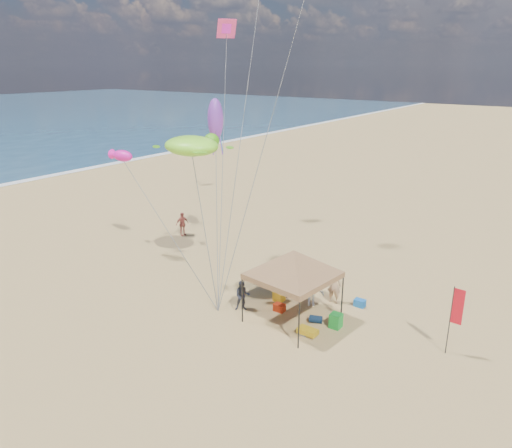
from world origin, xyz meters
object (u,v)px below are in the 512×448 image
object	(u,v)px
beach_cart	(308,331)
person_far_a	(182,224)
person_near_a	(334,285)
person_near_b	(242,296)
person_near_c	(312,288)
feather_flag	(456,311)
canopy_tent	(294,253)
cooler_red	(279,308)
cooler_blue	(360,303)
chair_green	(336,321)
chair_yellow	(279,294)

from	to	relation	value
beach_cart	person_far_a	xyz separation A→B (m)	(-14.00, 6.42, 0.65)
beach_cart	person_near_a	world-z (taller)	person_near_a
person_near_b	person_near_c	xyz separation A→B (m)	(2.54, 2.42, 0.17)
beach_cart	feather_flag	bearing A→B (deg)	21.17
canopy_tent	person_near_c	world-z (taller)	canopy_tent
person_near_a	canopy_tent	bearing A→B (deg)	66.11
cooler_red	person_near_c	bearing A→B (deg)	56.27
cooler_blue	person_near_b	world-z (taller)	person_near_b
cooler_red	person_near_c	world-z (taller)	person_near_c
canopy_tent	cooler_blue	xyz separation A→B (m)	(2.02, 3.21, -3.27)
person_near_c	person_far_a	world-z (taller)	person_near_c
cooler_blue	person_near_c	bearing A→B (deg)	-147.06
cooler_red	person_near_c	xyz separation A→B (m)	(0.97, 1.46, 0.75)
canopy_tent	person_near_c	distance (m)	3.15
canopy_tent	beach_cart	size ratio (longest dim) A/B	7.45
canopy_tent	cooler_blue	bearing A→B (deg)	57.85
feather_flag	person_near_c	xyz separation A→B (m)	(-6.91, 0.41, -1.13)
chair_green	person_far_a	bearing A→B (deg)	161.00
feather_flag	person_near_c	world-z (taller)	feather_flag
chair_yellow	person_far_a	world-z (taller)	person_far_a
chair_green	person_near_c	bearing A→B (deg)	148.35
cooler_blue	beach_cart	distance (m)	3.98
feather_flag	person_far_a	world-z (taller)	feather_flag
canopy_tent	cooler_blue	size ratio (longest dim) A/B	12.41
feather_flag	cooler_blue	size ratio (longest dim) A/B	5.77
beach_cart	person_near_c	bearing A→B (deg)	116.51
canopy_tent	chair_yellow	distance (m)	3.76
chair_green	person_near_b	bearing A→B (deg)	-165.48
cooler_blue	person_near_a	world-z (taller)	person_near_a
person_near_a	cooler_blue	bearing A→B (deg)	-174.23
canopy_tent	chair_green	world-z (taller)	canopy_tent
chair_yellow	person_near_c	bearing A→B (deg)	18.66
feather_flag	chair_yellow	xyz separation A→B (m)	(-8.51, -0.13, -1.73)
feather_flag	chair_yellow	bearing A→B (deg)	-179.13
feather_flag	person_near_a	xyz separation A→B (m)	(-6.16, 1.38, -1.12)
chair_yellow	person_near_b	size ratio (longest dim) A/B	0.45
cooler_blue	beach_cart	xyz separation A→B (m)	(-0.76, -3.91, 0.01)
cooler_red	person_near_a	world-z (taller)	person_near_a
chair_yellow	person_far_a	xyz separation A→B (m)	(-11.12, 4.37, 0.50)
feather_flag	cooler_red	size ratio (longest dim) A/B	5.77
cooler_blue	person_far_a	xyz separation A→B (m)	(-14.76, 2.51, 0.66)
chair_green	person_near_b	xyz separation A→B (m)	(-4.55, -1.18, 0.42)
cooler_blue	person_near_a	xyz separation A→B (m)	(-1.29, -0.35, 0.77)
canopy_tent	cooler_blue	distance (m)	5.01
feather_flag	cooler_red	distance (m)	8.17
cooler_red	person_near_a	xyz separation A→B (m)	(1.73, 2.43, 0.77)
chair_yellow	person_far_a	bearing A→B (deg)	158.54
cooler_red	chair_green	xyz separation A→B (m)	(2.98, 0.22, 0.16)
cooler_blue	chair_green	world-z (taller)	chair_green
chair_yellow	person_far_a	distance (m)	11.96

